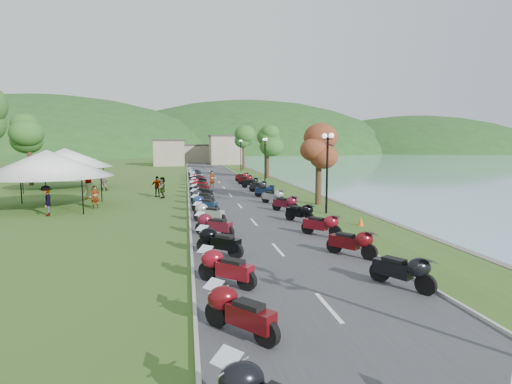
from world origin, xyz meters
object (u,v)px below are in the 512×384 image
pedestrian_b (104,190)px  pedestrian_a (96,208)px  pedestrian_c (47,216)px  vendor_tent_main (48,179)px

pedestrian_b → pedestrian_a: bearing=115.7°
pedestrian_c → vendor_tent_main: bearing=177.8°
pedestrian_b → vendor_tent_main: bearing=99.8°
vendor_tent_main → pedestrian_b: 10.99m
vendor_tent_main → pedestrian_a: bearing=-8.2°
pedestrian_a → pedestrian_c: pedestrian_c is taller
pedestrian_b → pedestrian_c: 13.70m
vendor_tent_main → pedestrian_c: (0.76, -2.98, -2.00)m
pedestrian_c → pedestrian_b: bearing=160.5°
vendor_tent_main → pedestrian_b: (1.47, 10.70, -2.00)m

